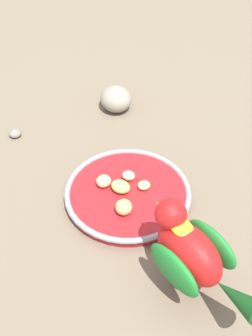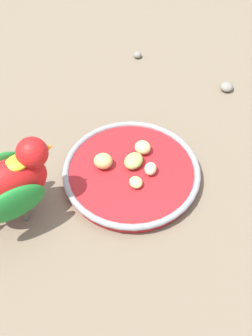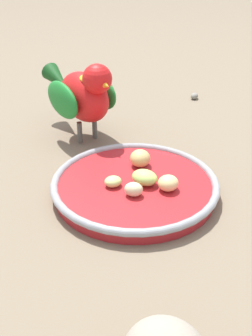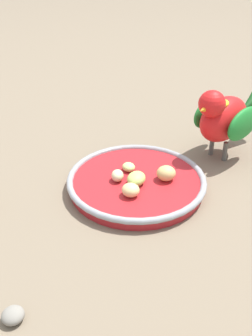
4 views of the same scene
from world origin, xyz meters
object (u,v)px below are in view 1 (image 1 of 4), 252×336
feeding_bowl (128,194)px  apple_piece_0 (121,187)px  apple_piece_1 (104,181)px  apple_piece_3 (124,207)px  pebble_1 (15,133)px  rock_large (116,99)px  apple_piece_2 (129,176)px  parrot (191,252)px  apple_piece_4 (144,185)px

feeding_bowl → apple_piece_0: bearing=-152.3°
feeding_bowl → apple_piece_1: apple_piece_1 is taller
apple_piece_3 → pebble_1: apple_piece_3 is taller
apple_piece_3 → rock_large: 0.34m
apple_piece_1 → apple_piece_3: 0.08m
apple_piece_1 → apple_piece_0: bearing=15.3°
apple_piece_2 → pebble_1: 0.30m
pebble_1 → feeding_bowl: bearing=2.6°
pebble_1 → parrot: bearing=-7.9°
feeding_bowl → apple_piece_0: apple_piece_0 is taller
apple_piece_2 → parrot: parrot is taller
apple_piece_3 → apple_piece_4: bearing=96.4°
apple_piece_4 → rock_large: size_ratio=0.31×
rock_large → pebble_1: (-0.11, -0.22, -0.02)m
apple_piece_0 → parrot: 0.22m
apple_piece_0 → apple_piece_1: (-0.03, -0.01, 0.00)m
apple_piece_0 → apple_piece_4: 0.04m
apple_piece_0 → feeding_bowl: bearing=27.7°
apple_piece_0 → apple_piece_1: same height
apple_piece_2 → apple_piece_3: apple_piece_3 is taller
parrot → apple_piece_3: bearing=0.1°
apple_piece_0 → rock_large: rock_large is taller
apple_piece_2 → apple_piece_4: size_ratio=1.03×
apple_piece_4 → rock_large: rock_large is taller
apple_piece_4 → rock_large: 0.29m
apple_piece_3 → apple_piece_4: 0.07m
apple_piece_0 → apple_piece_3: apple_piece_3 is taller
feeding_bowl → apple_piece_1: (-0.05, -0.02, 0.02)m
rock_large → pebble_1: 0.25m
apple_piece_3 → apple_piece_4: size_ratio=1.33×
feeding_bowl → apple_piece_3: (0.03, -0.04, 0.02)m
feeding_bowl → apple_piece_0: 0.02m
apple_piece_1 → pebble_1: (-0.27, 0.00, -0.02)m
apple_piece_1 → pebble_1: 0.27m
feeding_bowl → pebble_1: (-0.31, -0.01, -0.00)m
parrot → apple_piece_2: bearing=-13.9°
apple_piece_0 → apple_piece_2: (-0.01, 0.03, -0.00)m
apple_piece_0 → apple_piece_3: 0.05m
apple_piece_0 → apple_piece_4: apple_piece_0 is taller
apple_piece_0 → parrot: (0.20, -0.08, 0.06)m
apple_piece_2 → pebble_1: size_ratio=0.90×
apple_piece_4 → parrot: size_ratio=0.12×
rock_large → pebble_1: rock_large is taller
apple_piece_0 → apple_piece_3: (0.04, -0.04, 0.00)m
apple_piece_2 → rock_large: 0.26m
apple_piece_2 → apple_piece_3: (0.05, -0.07, 0.00)m
apple_piece_3 → parrot: 0.17m
feeding_bowl → parrot: bearing=-24.1°
feeding_bowl → rock_large: (-0.21, 0.21, 0.02)m
apple_piece_3 → pebble_1: (-0.34, 0.03, -0.02)m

